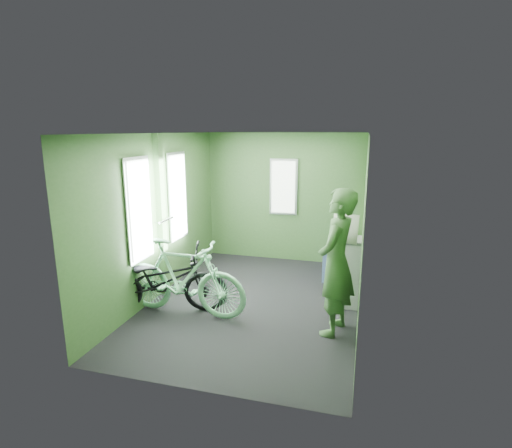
# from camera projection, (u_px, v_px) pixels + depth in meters

# --- Properties ---
(room) EXTENTS (4.00, 4.02, 2.31)m
(room) POSITION_uv_depth(u_px,v_px,m) (252.00, 200.00, 5.28)
(room) COLOR black
(room) RESTS_ON ground
(bicycle_black) EXTENTS (1.81, 1.11, 0.96)m
(bicycle_black) POSITION_uv_depth(u_px,v_px,m) (164.00, 312.00, 5.28)
(bicycle_black) COLOR black
(bicycle_black) RESTS_ON ground
(bicycle_mint) EXTENTS (1.72, 0.62, 1.05)m
(bicycle_mint) POSITION_uv_depth(u_px,v_px,m) (185.00, 315.00, 5.19)
(bicycle_mint) COLOR #90E8B2
(bicycle_mint) RESTS_ON ground
(passenger) EXTENTS (0.55, 0.72, 1.72)m
(passenger) POSITION_uv_depth(u_px,v_px,m) (336.00, 262.00, 4.57)
(passenger) COLOR #3C5F34
(passenger) RESTS_ON ground
(waste_box) EXTENTS (0.28, 0.39, 0.94)m
(waste_box) POSITION_uv_depth(u_px,v_px,m) (349.00, 272.00, 5.41)
(waste_box) COLOR gray
(waste_box) RESTS_ON ground
(bench_seat) EXTENTS (0.58, 0.99, 1.02)m
(bench_seat) POSITION_uv_depth(u_px,v_px,m) (345.00, 257.00, 6.56)
(bench_seat) COLOR navy
(bench_seat) RESTS_ON ground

